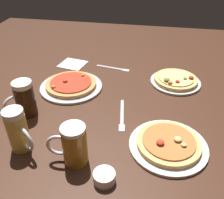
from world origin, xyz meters
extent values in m
cube|color=#3D2114|center=(0.00, 0.00, -0.01)|extent=(2.40, 2.40, 0.03)
cylinder|color=silver|center=(0.26, -0.25, 0.01)|extent=(0.30, 0.30, 0.01)
cylinder|color=tan|center=(0.26, -0.25, 0.02)|extent=(0.24, 0.24, 0.02)
cylinder|color=#C67038|center=(0.26, -0.25, 0.03)|extent=(0.20, 0.20, 0.01)
ellipsoid|color=#DBC67A|center=(0.29, -0.25, 0.04)|extent=(0.03, 0.03, 0.01)
ellipsoid|color=#DBC67A|center=(0.31, -0.27, 0.04)|extent=(0.02, 0.02, 0.01)
ellipsoid|color=#B73823|center=(0.23, -0.27, 0.04)|extent=(0.03, 0.03, 0.01)
cylinder|color=#B2B2B7|center=(-0.24, 0.10, 0.01)|extent=(0.32, 0.32, 0.01)
cylinder|color=tan|center=(-0.24, 0.10, 0.02)|extent=(0.26, 0.26, 0.02)
cylinder|color=#B73823|center=(-0.24, 0.10, 0.03)|extent=(0.21, 0.21, 0.01)
ellipsoid|color=#B73823|center=(-0.26, 0.09, 0.04)|extent=(0.02, 0.02, 0.01)
ellipsoid|color=#C67038|center=(-0.30, 0.03, 0.04)|extent=(0.02, 0.02, 0.01)
ellipsoid|color=#C67038|center=(-0.19, 0.17, 0.04)|extent=(0.02, 0.02, 0.01)
cylinder|color=silver|center=(0.30, 0.25, 0.01)|extent=(0.27, 0.27, 0.01)
cylinder|color=tan|center=(0.30, 0.25, 0.02)|extent=(0.23, 0.23, 0.02)
cylinder|color=#DBC67A|center=(0.30, 0.25, 0.03)|extent=(0.19, 0.19, 0.01)
ellipsoid|color=#C67038|center=(0.27, 0.17, 0.04)|extent=(0.02, 0.02, 0.01)
ellipsoid|color=#B73823|center=(0.31, 0.19, 0.04)|extent=(0.02, 0.02, 0.01)
ellipsoid|color=olive|center=(0.25, 0.20, 0.04)|extent=(0.03, 0.03, 0.02)
ellipsoid|color=olive|center=(0.35, 0.24, 0.04)|extent=(0.02, 0.02, 0.01)
ellipsoid|color=#B73823|center=(0.38, 0.25, 0.04)|extent=(0.03, 0.03, 0.01)
cylinder|color=black|center=(-0.35, -0.15, 0.07)|extent=(0.08, 0.08, 0.14)
cylinder|color=white|center=(-0.35, -0.15, 0.15)|extent=(0.08, 0.08, 0.02)
torus|color=silver|center=(-0.39, -0.19, 0.07)|extent=(0.07, 0.08, 0.09)
cylinder|color=gold|center=(-0.28, -0.35, 0.08)|extent=(0.07, 0.07, 0.15)
cylinder|color=white|center=(-0.28, -0.35, 0.16)|extent=(0.07, 0.07, 0.02)
torus|color=silver|center=(-0.24, -0.38, 0.08)|extent=(0.09, 0.06, 0.10)
cylinder|color=#9E6619|center=(-0.06, -0.38, 0.07)|extent=(0.09, 0.09, 0.14)
cylinder|color=white|center=(-0.06, -0.38, 0.15)|extent=(0.08, 0.08, 0.01)
torus|color=silver|center=(-0.12, -0.38, 0.07)|extent=(0.09, 0.02, 0.09)
cylinder|color=white|center=(0.06, -0.44, 0.02)|extent=(0.07, 0.07, 0.04)
cube|color=white|center=(-0.31, 0.36, 0.00)|extent=(0.17, 0.16, 0.01)
cube|color=silver|center=(-0.08, 0.36, 0.00)|extent=(0.17, 0.04, 0.01)
cube|color=silver|center=(0.02, 0.34, 0.00)|extent=(0.05, 0.03, 0.00)
cube|color=silver|center=(0.06, -0.06, 0.00)|extent=(0.04, 0.19, 0.01)
cube|color=silver|center=(0.07, -0.17, 0.00)|extent=(0.03, 0.05, 0.00)
camera|label=1|loc=(0.18, -0.95, 0.68)|focal=39.78mm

